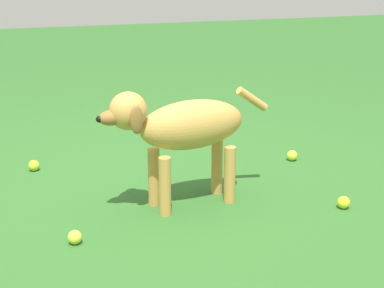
% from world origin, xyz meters
% --- Properties ---
extents(ground, '(14.00, 14.00, 0.00)m').
position_xyz_m(ground, '(0.00, 0.00, 0.00)').
color(ground, '#2D6026').
extents(dog, '(0.32, 0.94, 0.64)m').
position_xyz_m(dog, '(0.15, 0.19, 0.42)').
color(dog, '#C69347').
rests_on(dog, ground).
extents(tennis_ball_0, '(0.07, 0.07, 0.07)m').
position_xyz_m(tennis_ball_0, '(-0.32, 1.03, 0.03)').
color(tennis_ball_0, '#C2E131').
rests_on(tennis_ball_0, ground).
extents(tennis_ball_1, '(0.07, 0.07, 0.07)m').
position_xyz_m(tennis_ball_1, '(0.44, -0.40, 0.03)').
color(tennis_ball_1, '#CDD13C').
rests_on(tennis_ball_1, ground).
extents(tennis_ball_2, '(0.07, 0.07, 0.07)m').
position_xyz_m(tennis_ball_2, '(-0.59, -0.54, 0.03)').
color(tennis_ball_2, '#C3D52B').
rests_on(tennis_ball_2, ground).
extents(tennis_ball_3, '(0.07, 0.07, 0.07)m').
position_xyz_m(tennis_ball_3, '(0.42, 0.98, 0.03)').
color(tennis_ball_3, '#CCDB29').
rests_on(tennis_ball_3, ground).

